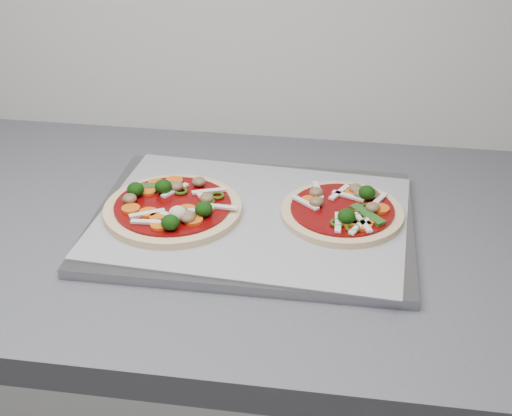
# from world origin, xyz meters

# --- Properties ---
(countertop) EXTENTS (3.60, 0.60, 0.04)m
(countertop) POSITION_xyz_m (0.00, 1.30, 0.88)
(countertop) COLOR #5D5D65
(countertop) RESTS_ON base_cabinet
(baking_tray) EXTENTS (0.43, 0.32, 0.01)m
(baking_tray) POSITION_xyz_m (0.25, 1.30, 0.91)
(baking_tray) COLOR gray
(baking_tray) RESTS_ON countertop
(parchment) EXTENTS (0.43, 0.32, 0.00)m
(parchment) POSITION_xyz_m (0.25, 1.30, 0.92)
(parchment) COLOR #98989D
(parchment) RESTS_ON baking_tray
(pizza_left) EXTENTS (0.23, 0.23, 0.03)m
(pizza_left) POSITION_xyz_m (0.14, 1.29, 0.93)
(pizza_left) COLOR beige
(pizza_left) RESTS_ON parchment
(pizza_right) EXTENTS (0.20, 0.20, 0.03)m
(pizza_right) POSITION_xyz_m (0.37, 1.32, 0.92)
(pizza_right) COLOR beige
(pizza_right) RESTS_ON parchment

